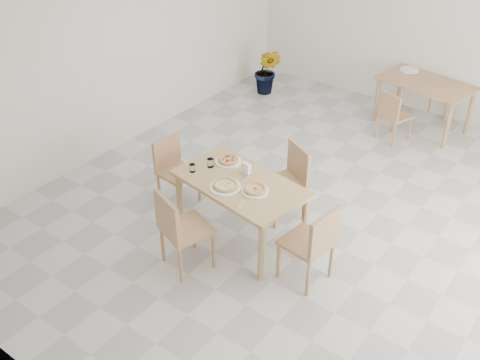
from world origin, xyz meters
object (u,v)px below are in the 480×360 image
Objects in this scene: chair_west at (173,166)px; chair_back_s at (393,113)px; chair_south at (179,227)px; plate_pepperoni at (228,162)px; second_table at (426,88)px; plate_empty at (409,70)px; pizza_margherita at (255,189)px; chair_east at (314,241)px; potted_plant at (267,71)px; main_table at (240,189)px; pizza_mushroom at (225,185)px; chair_back_n at (453,86)px; napkin_holder at (246,169)px; pizza_pepperoni at (228,160)px; plate_mushroom at (225,187)px; tumbler_a at (192,168)px; chair_north at (289,177)px; tumbler_b at (210,163)px; plate_margherita at (255,191)px.

chair_back_s is at bearing -20.05° from chair_west.
chair_south reaches higher than plate_pepperoni.
second_table is 0.47m from plate_empty.
second_table is (0.35, 3.88, -0.13)m from pizza_margherita.
chair_east is at bearing -6.15° from pizza_margherita.
plate_pepperoni is 0.37× the size of potted_plant.
second_table is (-0.42, 3.96, 0.13)m from chair_east.
pizza_mushroom is (-0.05, -0.19, 0.12)m from main_table.
chair_back_n is at bearing -16.41° from chair_west.
chair_south reaches higher than plate_empty.
chair_south is at bearing -88.92° from napkin_holder.
pizza_pepperoni is at bearing -94.84° from second_table.
chair_south is 0.65m from plate_mushroom.
main_table is 1.13m from chair_west.
chair_east is 1.43m from plate_pepperoni.
chair_south is (-0.19, -0.78, -0.12)m from main_table.
tumbler_a is at bearing -96.09° from second_table.
tumbler_a is (-0.73, -0.86, 0.27)m from chair_north.
tumbler_a is 3.92m from potted_plant.
napkin_holder is (-0.28, 0.23, 0.03)m from pizza_margherita.
pizza_margherita is 0.21× the size of second_table.
chair_south is 9.33× the size of tumbler_b.
potted_plant is at bearing 12.08° from chair_back_s.
chair_north is at bearing -128.58° from chair_east.
plate_margherita is at bearing -101.64° from chair_south.
chair_south is 1.54m from chair_north.
chair_back_n is at bearing 89.32° from main_table.
main_table is 0.27m from pizza_margherita.
plate_empty is at bearing -11.88° from chair_west.
plate_pepperoni is (-0.59, 0.30, 0.00)m from plate_margherita.
pizza_margherita is at bearing -88.90° from chair_east.
chair_south is 1.03× the size of chair_east.
chair_east is 1.17× the size of chair_back_s.
chair_west is 1.14m from pizza_mushroom.
chair_south is at bearing -60.92° from tumbler_a.
tumbler_a is 4.13m from second_table.
plate_empty is (0.56, 3.84, 0.00)m from plate_pepperoni.
chair_south is at bearing -103.23° from plate_mushroom.
chair_south reaches higher than pizza_pepperoni.
plate_mushroom is at bearing -55.50° from plate_pepperoni.
chair_south reaches higher than main_table.
chair_back_n reaches higher than main_table.
pizza_pepperoni is at bearing 63.40° from tumbler_a.
main_table is 5.34× the size of pizza_pepperoni.
main_table is 17.25× the size of tumbler_a.
plate_mushroom is 0.32m from pizza_margherita.
pizza_margherita is 0.66m from pizza_pepperoni.
plate_mushroom is (-0.24, -0.90, 0.24)m from chair_north.
chair_south reaches higher than chair_west.
chair_east is 3.02× the size of pizza_margherita.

